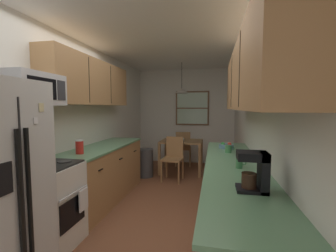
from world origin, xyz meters
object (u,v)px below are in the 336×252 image
(stove_range, at_px, (46,205))
(table_serving_bowl, at_px, (180,139))
(mug_by_coffeemaker, at_px, (228,149))
(mug_spare, at_px, (239,163))
(dining_table, at_px, (181,146))
(trash_bin, at_px, (145,163))
(storage_canister, at_px, (80,147))
(fruit_bowl, at_px, (226,146))
(coffee_maker, at_px, (256,171))
(dining_chair_far, at_px, (183,147))
(microwave_over_range, at_px, (32,89))
(dining_chair_near, at_px, (173,156))

(stove_range, relative_size, table_serving_bowl, 5.97)
(mug_by_coffeemaker, xyz_separation_m, mug_spare, (0.06, -0.81, -0.00))
(dining_table, bearing_deg, trash_bin, -145.63)
(table_serving_bowl, bearing_deg, mug_by_coffeemaker, -63.94)
(dining_table, relative_size, table_serving_bowl, 5.18)
(mug_spare, bearing_deg, storage_canister, 171.00)
(trash_bin, height_order, mug_by_coffeemaker, mug_by_coffeemaker)
(storage_canister, relative_size, fruit_bowl, 0.85)
(trash_bin, bearing_deg, coffee_maker, -58.91)
(fruit_bowl, bearing_deg, storage_canister, -157.12)
(coffee_maker, bearing_deg, dining_chair_far, 105.18)
(microwave_over_range, bearing_deg, mug_spare, 8.80)
(dining_chair_far, bearing_deg, storage_canister, -107.78)
(stove_range, height_order, mug_spare, stove_range)
(dining_chair_near, relative_size, mug_by_coffeemaker, 7.14)
(microwave_over_range, xyz_separation_m, storage_canister, (0.11, 0.65, -0.72))
(microwave_over_range, relative_size, storage_canister, 3.35)
(microwave_over_range, xyz_separation_m, mug_by_coffeemaker, (2.08, 1.14, -0.76))
(dining_chair_far, height_order, fruit_bowl, fruit_bowl)
(microwave_over_range, height_order, mug_spare, microwave_over_range)
(mug_spare, bearing_deg, dining_chair_far, 107.12)
(microwave_over_range, relative_size, dining_chair_far, 0.71)
(stove_range, bearing_deg, dining_table, 71.99)
(mug_by_coffeemaker, bearing_deg, table_serving_bowl, 116.06)
(trash_bin, bearing_deg, mug_by_coffeemaker, -42.07)
(mug_spare, relative_size, table_serving_bowl, 0.58)
(storage_canister, xyz_separation_m, fruit_bowl, (1.96, 0.83, -0.06))
(mug_spare, bearing_deg, table_serving_bowl, 110.29)
(mug_by_coffeemaker, height_order, table_serving_bowl, mug_by_coffeemaker)
(microwave_over_range, height_order, dining_table, microwave_over_range)
(storage_canister, relative_size, mug_spare, 1.77)
(dining_chair_far, xyz_separation_m, storage_canister, (-0.99, -3.08, 0.50))
(dining_chair_near, distance_m, dining_chair_far, 1.18)
(fruit_bowl, height_order, table_serving_bowl, fruit_bowl)
(mug_spare, bearing_deg, mug_by_coffeemaker, 94.40)
(storage_canister, relative_size, mug_by_coffeemaker, 1.51)
(coffee_maker, bearing_deg, trash_bin, 121.09)
(stove_range, relative_size, dining_chair_far, 1.22)
(trash_bin, bearing_deg, storage_canister, -98.56)
(stove_range, distance_m, fruit_bowl, 2.50)
(dining_table, relative_size, dining_chair_far, 1.06)
(dining_chair_far, distance_m, storage_canister, 3.27)
(dining_chair_near, xyz_separation_m, trash_bin, (-0.64, 0.09, -0.19))
(dining_chair_near, bearing_deg, dining_chair_far, 87.79)
(trash_bin, bearing_deg, dining_chair_near, -7.92)
(table_serving_bowl, bearing_deg, stove_range, -107.83)
(coffee_maker, xyz_separation_m, mug_by_coffeemaker, (-0.11, 1.45, -0.10))
(storage_canister, bearing_deg, dining_chair_near, 63.67)
(mug_spare, xyz_separation_m, fruit_bowl, (-0.08, 1.15, -0.02))
(coffee_maker, xyz_separation_m, table_serving_bowl, (-1.08, 3.43, -0.27))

